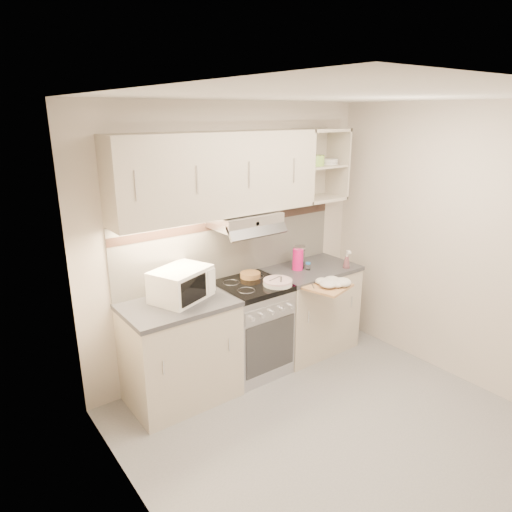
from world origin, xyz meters
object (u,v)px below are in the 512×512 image
(pink_pitcher, at_px, (298,259))
(glass_jar, at_px, (299,257))
(electric_range, at_px, (251,327))
(plate_stack, at_px, (278,282))
(microwave, at_px, (181,284))
(cutting_board, at_px, (328,287))
(watering_can, at_px, (185,297))
(spray_bottle, at_px, (347,261))

(pink_pitcher, bearing_deg, glass_jar, 16.25)
(electric_range, distance_m, plate_stack, 0.53)
(microwave, height_order, plate_stack, microwave)
(cutting_board, bearing_deg, electric_range, 127.11)
(watering_can, xyz_separation_m, spray_bottle, (1.76, -0.14, 0.00))
(watering_can, height_order, pink_pitcher, pink_pitcher)
(glass_jar, bearing_deg, spray_bottle, -37.37)
(pink_pitcher, height_order, glass_jar, glass_jar)
(microwave, relative_size, cutting_board, 1.50)
(microwave, relative_size, plate_stack, 2.14)
(plate_stack, distance_m, pink_pitcher, 0.48)
(electric_range, height_order, pink_pitcher, pink_pitcher)
(electric_range, height_order, cutting_board, electric_range)
(watering_can, height_order, cutting_board, watering_can)
(microwave, bearing_deg, plate_stack, -37.13)
(watering_can, bearing_deg, plate_stack, -8.00)
(electric_range, relative_size, cutting_board, 2.37)
(microwave, height_order, glass_jar, microwave)
(microwave, bearing_deg, watering_can, -130.13)
(electric_range, xyz_separation_m, plate_stack, (0.17, -0.18, 0.47))
(pink_pitcher, bearing_deg, plate_stack, -173.23)
(glass_jar, height_order, spray_bottle, glass_jar)
(plate_stack, height_order, spray_bottle, spray_bottle)
(glass_jar, bearing_deg, electric_range, -173.83)
(glass_jar, relative_size, cutting_board, 0.59)
(microwave, distance_m, cutting_board, 1.34)
(spray_bottle, bearing_deg, microwave, -164.10)
(microwave, bearing_deg, spray_bottle, -31.12)
(spray_bottle, bearing_deg, plate_stack, -157.93)
(plate_stack, relative_size, spray_bottle, 1.39)
(watering_can, xyz_separation_m, glass_jar, (1.38, 0.15, 0.04))
(plate_stack, distance_m, spray_bottle, 0.86)
(electric_range, height_order, plate_stack, plate_stack)
(watering_can, height_order, plate_stack, watering_can)
(glass_jar, distance_m, spray_bottle, 0.48)
(cutting_board, bearing_deg, microwave, 143.59)
(electric_range, bearing_deg, glass_jar, 6.17)
(watering_can, distance_m, glass_jar, 1.39)
(watering_can, relative_size, plate_stack, 0.87)
(plate_stack, xyz_separation_m, glass_jar, (0.48, 0.25, 0.09))
(watering_can, distance_m, pink_pitcher, 1.33)
(electric_range, xyz_separation_m, pink_pitcher, (0.60, 0.03, 0.55))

